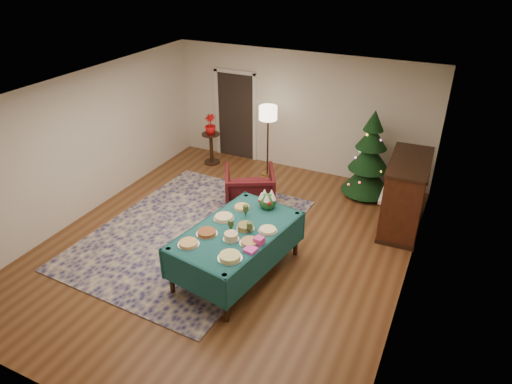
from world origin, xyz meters
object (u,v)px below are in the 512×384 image
at_px(side_table, 211,149).
at_px(christmas_tree, 369,158).
at_px(piano, 405,195).
at_px(floor_lamp, 268,117).
at_px(potted_plant, 210,128).
at_px(buffet_table, 237,238).
at_px(gift_box, 259,241).
at_px(armchair, 250,188).

relative_size(side_table, christmas_tree, 0.41).
bearing_deg(piano, christmas_tree, 133.32).
bearing_deg(side_table, piano, -11.08).
relative_size(floor_lamp, potted_plant, 3.52).
bearing_deg(side_table, potted_plant, 0.00).
height_order(buffet_table, christmas_tree, christmas_tree).
distance_m(side_table, potted_plant, 0.52).
bearing_deg(floor_lamp, buffet_table, -73.51).
height_order(gift_box, potted_plant, potted_plant).
height_order(christmas_tree, piano, christmas_tree).
distance_m(potted_plant, piano, 4.70).
relative_size(buffet_table, potted_plant, 4.97).
xyz_separation_m(armchair, christmas_tree, (1.93, 1.61, 0.35)).
height_order(buffet_table, floor_lamp, floor_lamp).
bearing_deg(armchair, christmas_tree, -168.01).
relative_size(potted_plant, christmas_tree, 0.25).
bearing_deg(piano, armchair, -166.53).
xyz_separation_m(floor_lamp, piano, (3.14, -0.90, -0.71)).
distance_m(buffet_table, side_table, 4.26).
bearing_deg(christmas_tree, side_table, -179.49).
distance_m(gift_box, floor_lamp, 3.96).
relative_size(gift_box, side_table, 0.18).
bearing_deg(piano, side_table, 168.92).
height_order(floor_lamp, christmas_tree, christmas_tree).
xyz_separation_m(buffet_table, floor_lamp, (-1.02, 3.45, 0.72)).
xyz_separation_m(gift_box, piano, (1.65, 2.73, -0.22)).
distance_m(gift_box, side_table, 4.71).
relative_size(buffet_table, christmas_tree, 1.23).
distance_m(gift_box, armchair, 2.40).
bearing_deg(piano, gift_box, -121.10).
bearing_deg(christmas_tree, potted_plant, -179.49).
distance_m(buffet_table, potted_plant, 4.25).
relative_size(buffet_table, floor_lamp, 1.41).
xyz_separation_m(buffet_table, christmas_tree, (1.24, 3.48, 0.17)).
height_order(armchair, floor_lamp, floor_lamp).
bearing_deg(floor_lamp, piano, -16.07).
relative_size(floor_lamp, piano, 1.02).
bearing_deg(piano, floor_lamp, 163.93).
xyz_separation_m(potted_plant, christmas_tree, (3.72, 0.03, -0.05)).
distance_m(buffet_table, floor_lamp, 3.67).
xyz_separation_m(christmas_tree, piano, (0.88, -0.93, -0.17)).
bearing_deg(buffet_table, christmas_tree, 70.43).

